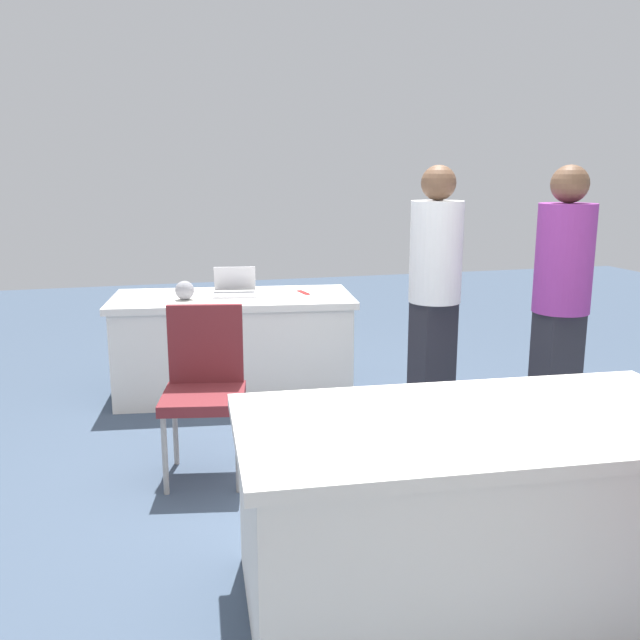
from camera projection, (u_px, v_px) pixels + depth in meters
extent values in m
plane|color=#3D4C60|center=(352.00, 482.00, 3.71)|extent=(14.40, 14.40, 0.00)
cube|color=silver|center=(233.00, 299.00, 5.08)|extent=(1.88, 1.06, 0.05)
cube|color=silver|center=(234.00, 348.00, 5.16)|extent=(1.80, 1.02, 0.71)
cube|color=silver|center=(483.00, 424.00, 2.56)|extent=(1.94, 1.06, 0.05)
cube|color=silver|center=(478.00, 515.00, 2.64)|extent=(1.86, 1.02, 0.71)
cylinder|color=#9E9993|center=(238.00, 454.00, 3.56)|extent=(0.03, 0.03, 0.43)
cylinder|color=#9E9993|center=(165.00, 456.00, 3.53)|extent=(0.03, 0.03, 0.43)
cylinder|color=#9E9993|center=(242.00, 427.00, 3.93)|extent=(0.03, 0.03, 0.43)
cylinder|color=#9E9993|center=(175.00, 429.00, 3.90)|extent=(0.03, 0.03, 0.43)
cube|color=maroon|center=(204.00, 398.00, 3.68)|extent=(0.52, 0.52, 0.06)
cube|color=maroon|center=(206.00, 344.00, 3.82)|extent=(0.42, 0.12, 0.45)
cube|color=#26262D|center=(555.00, 377.00, 4.22)|extent=(0.31, 0.23, 0.83)
cylinder|color=#8C338C|center=(564.00, 259.00, 4.07)|extent=(0.40, 0.40, 0.65)
sphere|color=brown|center=(570.00, 184.00, 3.97)|extent=(0.22, 0.22, 0.22)
cube|color=#26262D|center=(432.00, 362.00, 4.54)|extent=(0.32, 0.26, 0.83)
cylinder|color=white|center=(436.00, 252.00, 4.39)|extent=(0.43, 0.43, 0.66)
sphere|color=brown|center=(439.00, 183.00, 4.29)|extent=(0.22, 0.22, 0.22)
cube|color=silver|center=(235.00, 295.00, 5.07)|extent=(0.35, 0.27, 0.02)
cube|color=#B7B7BC|center=(235.00, 279.00, 5.18)|extent=(0.32, 0.12, 0.19)
sphere|color=gray|center=(185.00, 290.00, 4.90)|extent=(0.14, 0.14, 0.14)
cube|color=red|center=(303.00, 292.00, 5.19)|extent=(0.06, 0.18, 0.01)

